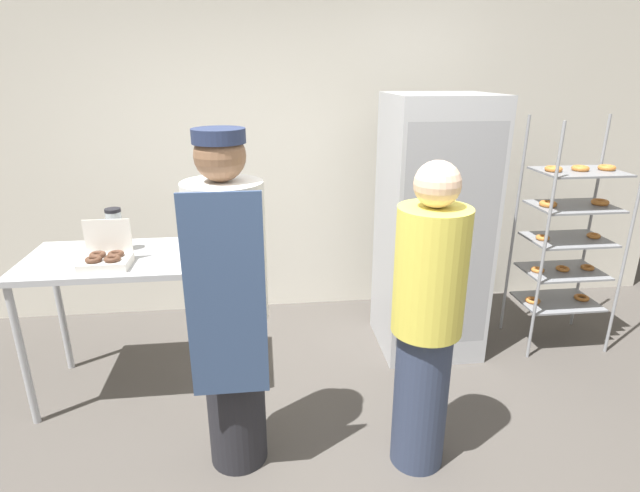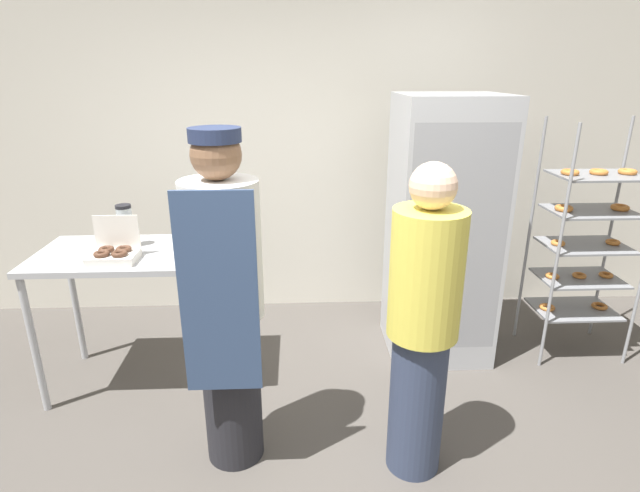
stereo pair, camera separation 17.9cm
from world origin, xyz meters
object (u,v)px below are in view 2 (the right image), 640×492
object	(u,v)px
baking_rack	(586,242)
person_customer	(422,326)
donut_box	(114,253)
blender_pitcher	(126,228)
person_baker	(226,303)
refrigerator	(443,231)

from	to	relation	value
baking_rack	person_customer	distance (m)	1.80
donut_box	blender_pitcher	xyz separation A→B (m)	(-0.00, 0.25, 0.07)
person_customer	person_baker	bearing A→B (deg)	172.72
refrigerator	blender_pitcher	distance (m)	2.11
donut_box	refrigerator	bearing A→B (deg)	13.17
refrigerator	person_customer	size ratio (longest dim) A/B	1.14
baking_rack	person_baker	distance (m)	2.57
refrigerator	blender_pitcher	size ratio (longest dim) A/B	6.75
blender_pitcher	person_customer	distance (m)	1.93
person_baker	person_customer	bearing A→B (deg)	-7.28
donut_box	person_baker	distance (m)	0.92
blender_pitcher	person_baker	world-z (taller)	person_baker
donut_box	person_customer	bearing A→B (deg)	-22.23
person_customer	baking_rack	bearing A→B (deg)	37.80
refrigerator	donut_box	world-z (taller)	refrigerator
blender_pitcher	person_baker	xyz separation A→B (m)	(0.72, -0.82, -0.14)
donut_box	baking_rack	bearing A→B (deg)	7.70
blender_pitcher	person_customer	xyz separation A→B (m)	(1.67, -0.94, -0.22)
blender_pitcher	person_customer	bearing A→B (deg)	-29.23
refrigerator	person_baker	bearing A→B (deg)	-142.47
donut_box	blender_pitcher	size ratio (longest dim) A/B	0.99
refrigerator	blender_pitcher	bearing A→B (deg)	-173.54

